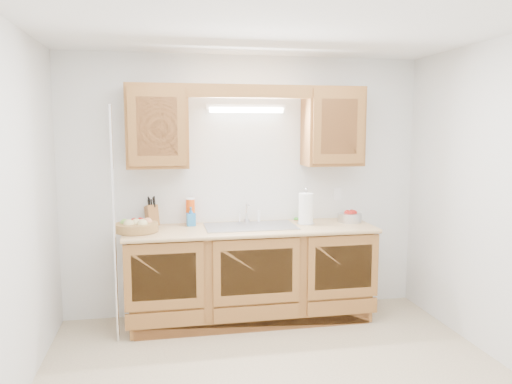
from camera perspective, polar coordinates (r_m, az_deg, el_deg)
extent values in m
plane|color=#C7B590|center=(3.83, 2.77, -20.86)|extent=(3.50, 3.50, 0.00)
plane|color=white|center=(3.45, 3.04, 18.85)|extent=(3.50, 3.50, 0.00)
cube|color=silver|center=(4.88, -1.26, 0.71)|extent=(3.50, 0.02, 2.50)
cube|color=silver|center=(2.03, 13.06, -8.76)|extent=(3.50, 0.02, 2.50)
cube|color=silver|center=(3.46, -26.54, -2.74)|extent=(0.02, 3.00, 2.50)
cube|color=silver|center=(4.20, 26.81, -1.14)|extent=(0.02, 3.00, 2.50)
cube|color=brown|center=(4.76, -0.63, -9.44)|extent=(2.20, 0.60, 0.86)
cube|color=tan|center=(4.63, -0.60, -4.27)|extent=(2.30, 0.63, 0.04)
cube|color=brown|center=(4.62, -11.22, 7.35)|extent=(0.55, 0.33, 0.75)
cube|color=brown|center=(4.90, 8.74, 7.39)|extent=(0.55, 0.33, 0.75)
cube|color=brown|center=(4.56, -0.63, 11.45)|extent=(2.20, 0.05, 0.12)
cylinder|color=white|center=(4.76, -1.08, 9.35)|extent=(0.70, 0.05, 0.05)
cube|color=white|center=(4.79, -1.15, 9.69)|extent=(0.76, 0.06, 0.05)
cube|color=#9E9EA3|center=(4.65, -0.65, -3.95)|extent=(0.84, 0.46, 0.01)
cube|color=#9E9EA3|center=(4.63, -3.21, -5.04)|extent=(0.39, 0.40, 0.16)
cube|color=#9E9EA3|center=(4.71, 1.88, -4.84)|extent=(0.39, 0.40, 0.16)
cylinder|color=silver|center=(4.84, -1.06, -3.30)|extent=(0.06, 0.06, 0.04)
cylinder|color=silver|center=(4.83, -1.07, -2.37)|extent=(0.02, 0.02, 0.16)
cylinder|color=silver|center=(4.76, -0.97, -1.40)|extent=(0.02, 0.12, 0.02)
cylinder|color=white|center=(4.85, 0.33, -2.79)|extent=(0.03, 0.03, 0.12)
cylinder|color=silver|center=(4.31, -15.92, -3.79)|extent=(0.03, 0.03, 2.00)
cube|color=white|center=(5.13, 9.28, -0.19)|extent=(0.08, 0.01, 0.12)
cylinder|color=#A87F43|center=(4.53, -13.50, -3.94)|extent=(0.45, 0.45, 0.07)
sphere|color=#D8C67F|center=(4.49, -14.33, -3.63)|extent=(0.09, 0.09, 0.09)
sphere|color=#D8C67F|center=(4.47, -12.87, -3.63)|extent=(0.09, 0.09, 0.09)
sphere|color=tan|center=(4.56, -12.30, -3.41)|extent=(0.09, 0.09, 0.09)
sphere|color=#9F1712|center=(4.59, -13.73, -3.41)|extent=(0.08, 0.08, 0.08)
sphere|color=#72A53F|center=(4.56, -14.80, -3.50)|extent=(0.08, 0.08, 0.08)
sphere|color=#D8C67F|center=(4.52, -13.52, -3.55)|extent=(0.09, 0.09, 0.09)
sphere|color=#9F1712|center=(4.62, -13.07, -3.34)|extent=(0.08, 0.08, 0.08)
cube|color=brown|center=(4.75, -11.82, -2.70)|extent=(0.15, 0.19, 0.22)
cylinder|color=black|center=(4.71, -12.18, -1.35)|extent=(0.02, 0.04, 0.08)
cylinder|color=black|center=(4.71, -11.86, -1.29)|extent=(0.02, 0.04, 0.08)
cylinder|color=black|center=(4.71, -11.53, -1.24)|extent=(0.02, 0.04, 0.08)
cylinder|color=black|center=(4.74, -12.07, -1.14)|extent=(0.02, 0.04, 0.08)
cylinder|color=black|center=(4.74, -11.64, -1.08)|extent=(0.02, 0.04, 0.08)
cylinder|color=black|center=(4.77, -12.17, -1.00)|extent=(0.02, 0.04, 0.08)
cylinder|color=black|center=(4.77, -11.53, -0.94)|extent=(0.02, 0.04, 0.08)
cylinder|color=#E7490C|center=(4.78, -7.50, -2.27)|extent=(0.10, 0.10, 0.24)
cylinder|color=white|center=(4.76, -7.52, -0.76)|extent=(0.08, 0.08, 0.01)
imported|color=#2678C0|center=(4.72, -7.45, -2.79)|extent=(0.09, 0.09, 0.18)
cube|color=#CC333F|center=(4.99, 5.00, -3.21)|extent=(0.12, 0.10, 0.01)
cube|color=green|center=(4.99, 5.00, -3.10)|extent=(0.12, 0.10, 0.02)
cylinder|color=silver|center=(4.79, 5.70, -3.63)|extent=(0.17, 0.17, 0.01)
cylinder|color=silver|center=(4.76, 5.73, -1.68)|extent=(0.02, 0.02, 0.34)
cylinder|color=white|center=(4.76, 5.73, -1.87)|extent=(0.17, 0.17, 0.29)
sphere|color=silver|center=(4.74, 5.75, 0.35)|extent=(0.02, 0.02, 0.02)
cylinder|color=silver|center=(4.96, 10.66, -2.87)|extent=(0.30, 0.30, 0.09)
sphere|color=#9F1712|center=(4.95, 10.38, -2.38)|extent=(0.06, 0.06, 0.06)
sphere|color=#9F1712|center=(4.98, 10.88, -2.32)|extent=(0.06, 0.06, 0.06)
sphere|color=#9F1712|center=(4.93, 10.79, -2.41)|extent=(0.06, 0.06, 0.06)
sphere|color=#9F1712|center=(4.95, 11.13, -2.38)|extent=(0.06, 0.06, 0.06)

